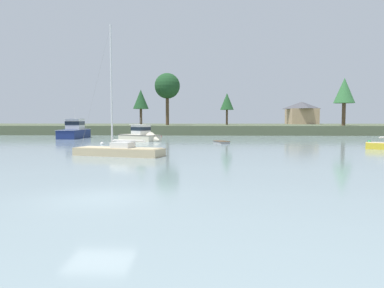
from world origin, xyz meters
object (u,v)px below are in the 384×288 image
Objects in this scene: mooring_buoy_white at (102,144)px; mooring_buoy_red at (161,136)px; mooring_buoy_green at (369,142)px; cruiser_navy at (76,134)px; dinghy_grey at (221,143)px; cruiser_cream at (143,137)px; sailboat_sand at (119,153)px.

mooring_buoy_red is at bearing 77.26° from mooring_buoy_white.
mooring_buoy_green is (34.61, 5.69, -0.01)m from mooring_buoy_white.
cruiser_navy is at bearing -162.87° from mooring_buoy_red.
cruiser_cream is at bearing 154.26° from dinghy_grey.
cruiser_cream reaches higher than mooring_buoy_red.
mooring_buoy_red is 21.09m from mooring_buoy_white.
cruiser_navy is 24.49× the size of mooring_buoy_red.
mooring_buoy_red is at bearing 119.27° from dinghy_grey.
mooring_buoy_red is 0.80× the size of mooring_buoy_white.
mooring_buoy_white reaches higher than mooring_buoy_green.
mooring_buoy_green reaches higher than mooring_buoy_red.
cruiser_navy reaches higher than mooring_buoy_white.
mooring_buoy_green is (19.93, 3.01, -0.03)m from dinghy_grey.
mooring_buoy_green is at bearing 33.67° from sailboat_sand.
mooring_buoy_white is (-5.38, 13.78, -0.15)m from sailboat_sand.
cruiser_navy is 19.65× the size of mooring_buoy_white.
dinghy_grey is at bearing -171.42° from mooring_buoy_green.
dinghy_grey is 27.41m from cruiser_navy.
sailboat_sand is 18.90m from dinghy_grey.
dinghy_grey is at bearing 60.55° from sailboat_sand.
mooring_buoy_green is at bearing -4.25° from cruiser_cream.
cruiser_cream reaches higher than mooring_buoy_white.
mooring_buoy_red is (0.98, 12.58, -0.44)m from cruiser_cream.
cruiser_navy is (-23.75, 13.66, 0.61)m from dinghy_grey.
mooring_buoy_red is 0.88× the size of mooring_buoy_green.
mooring_buoy_white is 1.09× the size of mooring_buoy_green.
cruiser_navy is 1.41× the size of cruiser_cream.
mooring_buoy_white is at bearing -102.74° from mooring_buoy_red.
mooring_buoy_white is 35.07m from mooring_buoy_green.
sailboat_sand is 35.11m from mooring_buoy_green.
sailboat_sand is 33.41m from cruiser_navy.
mooring_buoy_green is at bearing -13.70° from cruiser_navy.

